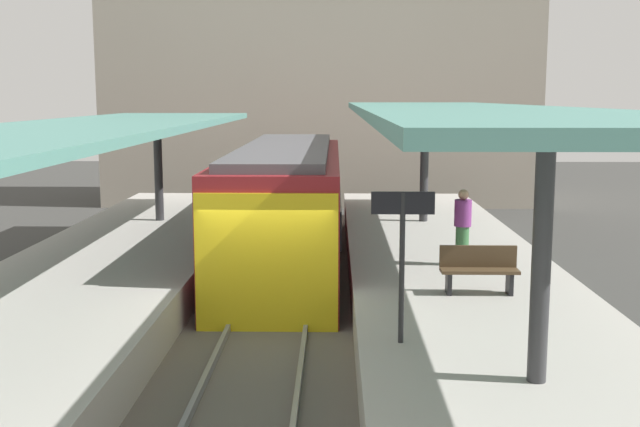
{
  "coord_description": "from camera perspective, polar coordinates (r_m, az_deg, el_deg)",
  "views": [
    {
      "loc": [
        1.26,
        -14.24,
        4.55
      ],
      "look_at": [
        0.91,
        3.94,
        1.78
      ],
      "focal_mm": 43.37,
      "sensor_mm": 36.0,
      "label": 1
    }
  ],
  "objects": [
    {
      "name": "commuter_train",
      "position": [
        20.13,
        -2.48,
        0.59
      ],
      "size": [
        2.78,
        12.04,
        3.1
      ],
      "color": "maroon",
      "rests_on": "track_ballast"
    },
    {
      "name": "track_ballast",
      "position": [
        14.97,
        -3.8,
        -8.65
      ],
      "size": [
        3.2,
        28.0,
        0.2
      ],
      "primitive_type": "cube",
      "color": "#59544C",
      "rests_on": "ground_plane"
    },
    {
      "name": "passenger_near_bench",
      "position": [
        16.55,
        10.48,
        -0.92
      ],
      "size": [
        0.36,
        0.36,
        1.61
      ],
      "color": "#386B3D",
      "rests_on": "platform_right"
    },
    {
      "name": "rail_near_side",
      "position": [
        15.0,
        -6.58,
        -7.97
      ],
      "size": [
        0.08,
        28.0,
        0.14
      ],
      "primitive_type": "cube",
      "color": "slate",
      "rests_on": "track_ballast"
    },
    {
      "name": "platform_left",
      "position": [
        15.64,
        -17.92,
        -6.77
      ],
      "size": [
        4.4,
        28.0,
        1.0
      ],
      "primitive_type": "cube",
      "color": "#ADA8A0",
      "rests_on": "ground_plane"
    },
    {
      "name": "ground_plane",
      "position": [
        15.0,
        -3.8,
        -9.01
      ],
      "size": [
        80.0,
        80.0,
        0.0
      ],
      "primitive_type": "plane",
      "color": "#383835"
    },
    {
      "name": "platform_sign",
      "position": [
        11.06,
        6.1,
        -1.41
      ],
      "size": [
        0.9,
        0.08,
        2.21
      ],
      "color": "#262628",
      "rests_on": "platform_right"
    },
    {
      "name": "canopy_left",
      "position": [
        16.45,
        -16.89,
        5.93
      ],
      "size": [
        4.18,
        21.0,
        2.98
      ],
      "color": "#333335",
      "rests_on": "platform_left"
    },
    {
      "name": "platform_right",
      "position": [
        15.02,
        10.9,
        -7.14
      ],
      "size": [
        4.4,
        28.0,
        1.0
      ],
      "primitive_type": "cube",
      "color": "#ADA8A0",
      "rests_on": "ground_plane"
    },
    {
      "name": "canopy_right",
      "position": [
        15.85,
        10.43,
        7.32
      ],
      "size": [
        4.18,
        21.0,
        3.34
      ],
      "color": "#333335",
      "rests_on": "platform_right"
    },
    {
      "name": "rail_far_side",
      "position": [
        14.88,
        -1.02,
        -8.05
      ],
      "size": [
        0.08,
        28.0,
        0.14
      ],
      "primitive_type": "cube",
      "color": "slate",
      "rests_on": "track_ballast"
    },
    {
      "name": "platform_bench",
      "position": [
        14.31,
        11.64,
        -3.97
      ],
      "size": [
        1.4,
        0.41,
        0.86
      ],
      "color": "black",
      "rests_on": "platform_right"
    },
    {
      "name": "station_building_backdrop",
      "position": [
        34.26,
        0.06,
        10.25
      ],
      "size": [
        18.0,
        6.0,
        11.0
      ],
      "primitive_type": "cube",
      "color": "#A89E8E",
      "rests_on": "ground_plane"
    }
  ]
}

